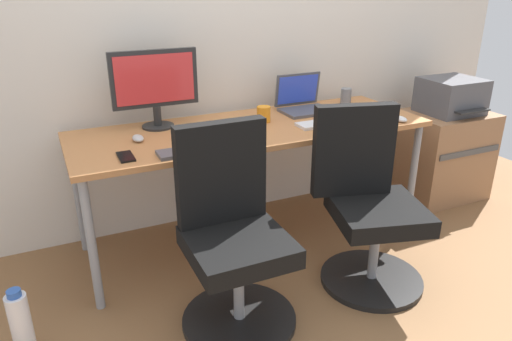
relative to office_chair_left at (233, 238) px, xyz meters
The scene contains 18 objects.
ground_plane 0.85m from the office_chair_left, 58.46° to the left, with size 5.28×5.28×0.00m, color brown.
back_wall 1.43m from the office_chair_left, 69.99° to the left, with size 4.40×0.04×2.60m, color silver.
desk 0.78m from the office_chair_left, 58.46° to the left, with size 2.04×0.70×0.73m.
office_chair_left is the anchor object (origin of this frame).
office_chair_right 0.75m from the office_chair_left, ahead, with size 0.54×0.54×0.94m.
side_cabinet 2.01m from the office_chair_left, 18.41° to the left, with size 0.60×0.48×0.63m.
printer 2.04m from the office_chair_left, 18.38° to the left, with size 0.38×0.40×0.24m.
water_bottle_on_floor 0.98m from the office_chair_left, 169.56° to the left, with size 0.09×0.09×0.31m.
desktop_monitor 1.01m from the office_chair_left, 97.23° to the left, with size 0.48×0.18×0.43m.
open_laptop 1.20m from the office_chair_left, 44.52° to the left, with size 0.31×0.25×0.23m.
keyboard_by_monitor 0.48m from the office_chair_left, 99.24° to the left, with size 0.34×0.12×0.02m, color #515156.
keyboard_by_laptop 0.97m from the office_chair_left, 31.60° to the left, with size 0.34×0.12×0.02m, color silver.
mouse_by_monitor 1.31m from the office_chair_left, 15.94° to the left, with size 0.06×0.10×0.03m, color silver.
mouse_by_laptop 0.76m from the office_chair_left, 112.35° to the left, with size 0.06×0.10×0.03m, color #B7B7B7.
coffee_mug 0.91m from the office_chair_left, 54.73° to the left, with size 0.08×0.08×0.09m, color orange.
pen_cup 1.47m from the office_chair_left, 35.46° to the left, with size 0.07×0.07×0.10m, color slate.
phone_near_monitor 0.85m from the office_chair_left, 64.60° to the left, with size 0.07×0.14×0.01m, color black.
phone_near_laptop 0.64m from the office_chair_left, 131.13° to the left, with size 0.07×0.14×0.01m, color black.
Camera 1 is at (-1.09, -2.39, 1.54)m, focal length 33.62 mm.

